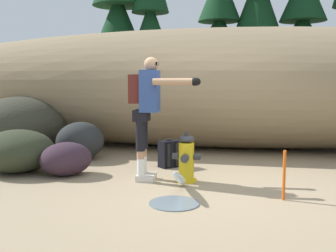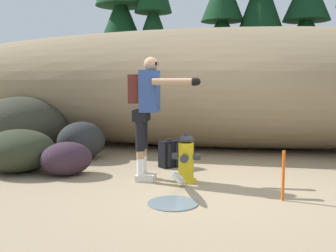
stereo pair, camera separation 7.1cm
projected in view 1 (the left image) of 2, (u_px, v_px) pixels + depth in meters
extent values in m
cube|color=#998466|center=(202.00, 188.00, 5.28)|extent=(56.00, 56.00, 0.04)
ellipsoid|color=#897556|center=(218.00, 88.00, 8.42)|extent=(17.24, 3.20, 2.53)
cylinder|color=gold|center=(186.00, 180.00, 5.54)|extent=(0.29, 0.29, 0.04)
cylinder|color=gold|center=(186.00, 161.00, 5.51)|extent=(0.22, 0.22, 0.52)
ellipsoid|color=#333338|center=(186.00, 139.00, 5.47)|extent=(0.23, 0.23, 0.10)
cylinder|color=#333338|center=(186.00, 134.00, 5.46)|extent=(0.06, 0.06, 0.05)
cylinder|color=#333338|center=(176.00, 156.00, 5.53)|extent=(0.09, 0.09, 0.09)
cylinder|color=#333338|center=(197.00, 157.00, 5.47)|extent=(0.09, 0.09, 0.09)
cylinder|color=#333338|center=(185.00, 158.00, 5.35)|extent=(0.11, 0.09, 0.11)
ellipsoid|color=silver|center=(180.00, 179.00, 4.94)|extent=(0.10, 0.91, 0.44)
cylinder|color=slate|center=(174.00, 203.00, 4.53)|extent=(0.59, 0.59, 0.01)
cube|color=beige|center=(148.00, 175.00, 5.71)|extent=(0.26, 0.11, 0.09)
cylinder|color=white|center=(143.00, 164.00, 5.70)|extent=(0.10, 0.10, 0.24)
cylinder|color=tan|center=(143.00, 152.00, 5.68)|extent=(0.10, 0.10, 0.11)
cylinder|color=black|center=(143.00, 133.00, 5.65)|extent=(0.13, 0.13, 0.44)
cube|color=beige|center=(145.00, 179.00, 5.51)|extent=(0.26, 0.11, 0.09)
cylinder|color=white|center=(141.00, 167.00, 5.50)|extent=(0.10, 0.10, 0.24)
cylinder|color=tan|center=(140.00, 155.00, 5.48)|extent=(0.10, 0.10, 0.11)
cylinder|color=black|center=(140.00, 135.00, 5.45)|extent=(0.13, 0.13, 0.44)
cube|color=black|center=(142.00, 115.00, 5.52)|extent=(0.21, 0.33, 0.16)
cube|color=#2D4784|center=(150.00, 91.00, 5.47)|extent=(0.26, 0.37, 0.58)
cube|color=#511E19|center=(136.00, 89.00, 5.49)|extent=(0.17, 0.29, 0.40)
sphere|color=tan|center=(151.00, 64.00, 5.42)|extent=(0.20, 0.20, 0.20)
cube|color=black|center=(157.00, 64.00, 5.41)|extent=(0.03, 0.15, 0.04)
cylinder|color=tan|center=(178.00, 82.00, 5.62)|extent=(0.58, 0.12, 0.09)
sphere|color=black|center=(197.00, 82.00, 5.58)|extent=(0.11, 0.11, 0.11)
cylinder|color=tan|center=(174.00, 82.00, 5.18)|extent=(0.58, 0.12, 0.09)
sphere|color=black|center=(195.00, 82.00, 5.15)|extent=(0.11, 0.11, 0.11)
cube|color=black|center=(169.00, 154.00, 6.45)|extent=(0.35, 0.35, 0.44)
cube|color=black|center=(164.00, 157.00, 6.56)|extent=(0.19, 0.19, 0.20)
torus|color=black|center=(169.00, 140.00, 6.42)|extent=(0.10, 0.10, 0.02)
cube|color=black|center=(169.00, 156.00, 6.31)|extent=(0.06, 0.06, 0.37)
cube|color=black|center=(177.00, 154.00, 6.40)|extent=(0.06, 0.06, 0.37)
ellipsoid|color=#343427|center=(20.00, 125.00, 7.67)|extent=(2.27, 2.39, 1.11)
ellipsoid|color=#33232E|center=(66.00, 159.00, 5.87)|extent=(0.99, 0.97, 0.50)
ellipsoid|color=#2B3120|center=(17.00, 151.00, 6.12)|extent=(1.45, 1.47, 0.66)
ellipsoid|color=#27292A|center=(80.00, 141.00, 7.03)|extent=(1.11, 1.12, 0.69)
cylinder|color=#47331E|center=(119.00, 104.00, 13.81)|extent=(0.32, 0.32, 1.25)
cone|color=#0F3319|center=(118.00, 38.00, 13.55)|extent=(2.68, 2.68, 3.27)
cylinder|color=#47331E|center=(151.00, 101.00, 13.45)|extent=(0.23, 0.23, 1.44)
cone|color=#0F3319|center=(150.00, 40.00, 13.21)|extent=(1.94, 1.94, 2.70)
cylinder|color=#47331E|center=(218.00, 99.00, 13.76)|extent=(0.27, 0.27, 1.61)
cone|color=#0F3319|center=(219.00, 43.00, 13.55)|extent=(2.26, 2.26, 2.20)
cylinder|color=#47331E|center=(255.00, 98.00, 13.60)|extent=(0.31, 0.31, 1.64)
cone|color=#0F3319|center=(257.00, 22.00, 13.31)|extent=(2.58, 2.58, 3.57)
cylinder|color=#47331E|center=(300.00, 99.00, 13.26)|extent=(0.28, 0.28, 1.61)
cone|color=#0F3319|center=(302.00, 43.00, 13.05)|extent=(2.36, 2.36, 2.13)
cylinder|color=#E55914|center=(284.00, 175.00, 4.65)|extent=(0.04, 0.04, 0.60)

